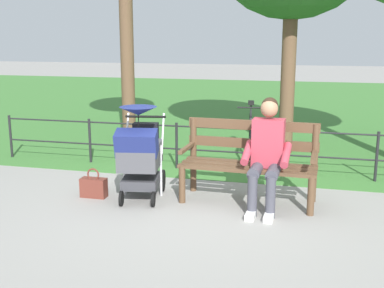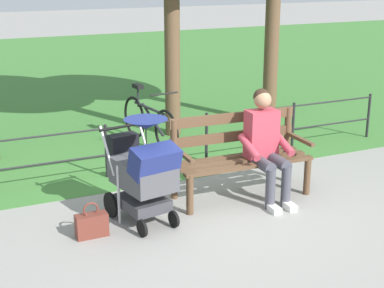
{
  "view_description": "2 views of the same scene",
  "coord_description": "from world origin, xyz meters",
  "px_view_note": "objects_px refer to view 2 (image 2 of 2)",
  "views": [
    {
      "loc": [
        -1.24,
        5.49,
        1.94
      ],
      "look_at": [
        0.15,
        -0.03,
        0.68
      ],
      "focal_mm": 45.13,
      "sensor_mm": 36.0,
      "label": 1
    },
    {
      "loc": [
        2.61,
        5.37,
        2.61
      ],
      "look_at": [
        0.12,
        0.0,
        0.74
      ],
      "focal_mm": 53.22,
      "sensor_mm": 36.0,
      "label": 2
    }
  ],
  "objects_px": {
    "stroller": "(143,170)",
    "bicycle": "(149,122)",
    "park_bench": "(239,152)",
    "person_on_bench": "(266,142)",
    "handbag": "(92,225)"
  },
  "relations": [
    {
      "from": "stroller",
      "to": "bicycle",
      "type": "xyz_separation_m",
      "value": [
        -1.01,
        -2.51,
        -0.23
      ]
    },
    {
      "from": "person_on_bench",
      "to": "bicycle",
      "type": "relative_size",
      "value": 0.77
    },
    {
      "from": "person_on_bench",
      "to": "bicycle",
      "type": "distance_m",
      "value": 2.53
    },
    {
      "from": "stroller",
      "to": "bicycle",
      "type": "distance_m",
      "value": 2.72
    },
    {
      "from": "stroller",
      "to": "handbag",
      "type": "height_order",
      "value": "stroller"
    },
    {
      "from": "person_on_bench",
      "to": "handbag",
      "type": "relative_size",
      "value": 3.45
    },
    {
      "from": "person_on_bench",
      "to": "bicycle",
      "type": "height_order",
      "value": "person_on_bench"
    },
    {
      "from": "park_bench",
      "to": "bicycle",
      "type": "xyz_separation_m",
      "value": [
        0.27,
        -2.24,
        -0.16
      ]
    },
    {
      "from": "person_on_bench",
      "to": "handbag",
      "type": "distance_m",
      "value": 2.17
    },
    {
      "from": "stroller",
      "to": "park_bench",
      "type": "bearing_deg",
      "value": -167.99
    },
    {
      "from": "park_bench",
      "to": "person_on_bench",
      "type": "relative_size",
      "value": 1.27
    },
    {
      "from": "handbag",
      "to": "bicycle",
      "type": "distance_m",
      "value": 3.06
    },
    {
      "from": "stroller",
      "to": "bicycle",
      "type": "bearing_deg",
      "value": -111.97
    },
    {
      "from": "park_bench",
      "to": "bicycle",
      "type": "distance_m",
      "value": 2.26
    },
    {
      "from": "stroller",
      "to": "handbag",
      "type": "bearing_deg",
      "value": 8.07
    }
  ]
}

